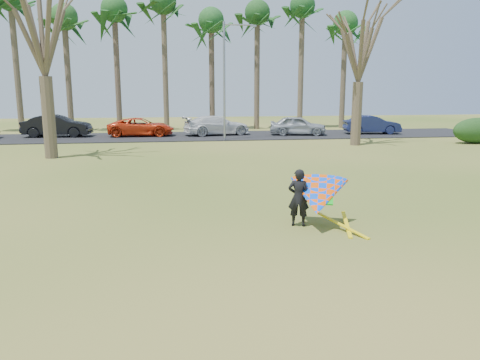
{
  "coord_description": "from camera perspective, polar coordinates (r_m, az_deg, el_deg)",
  "views": [
    {
      "loc": [
        -1.94,
        -10.53,
        3.59
      ],
      "look_at": [
        0.0,
        2.0,
        1.1
      ],
      "focal_mm": 35.0,
      "sensor_mm": 36.0,
      "label": 1
    }
  ],
  "objects": [
    {
      "name": "palm_8",
      "position": [
        43.76,
        7.62,
        20.13
      ],
      "size": [
        4.84,
        4.84,
        12.24
      ],
      "color": "brown",
      "rests_on": "ground"
    },
    {
      "name": "palm_3",
      "position": [
        42.67,
        -20.65,
        17.94
      ],
      "size": [
        4.84,
        4.84,
        10.84
      ],
      "color": "#4D3F2E",
      "rests_on": "ground"
    },
    {
      "name": "streetlight",
      "position": [
        32.8,
        -1.65,
        12.63
      ],
      "size": [
        2.28,
        0.18,
        8.0
      ],
      "color": "gray",
      "rests_on": "ground"
    },
    {
      "name": "bare_tree_right",
      "position": [
        31.07,
        14.44,
        16.27
      ],
      "size": [
        6.27,
        6.27,
        9.21
      ],
      "color": "#4B3E2D",
      "rests_on": "ground"
    },
    {
      "name": "palm_2",
      "position": [
        43.8,
        -26.2,
        19.13
      ],
      "size": [
        4.84,
        4.84,
        12.24
      ],
      "color": "#4B3F2D",
      "rests_on": "ground"
    },
    {
      "name": "palm_9",
      "position": [
        44.83,
        12.74,
        17.99
      ],
      "size": [
        4.84,
        4.84,
        10.84
      ],
      "color": "#493C2C",
      "rests_on": "ground"
    },
    {
      "name": "palm_5",
      "position": [
        42.1,
        -9.35,
        20.45
      ],
      "size": [
        4.84,
        4.84,
        12.24
      ],
      "color": "brown",
      "rests_on": "ground"
    },
    {
      "name": "kite_flyer",
      "position": [
        12.28,
        9.32,
        -1.97
      ],
      "size": [
        2.13,
        2.39,
        2.02
      ],
      "color": "black",
      "rests_on": "ground"
    },
    {
      "name": "car_5",
      "position": [
        38.62,
        15.78,
        6.51
      ],
      "size": [
        4.51,
        2.1,
        1.43
      ],
      "primitive_type": "imported",
      "rotation": [
        0.0,
        0.0,
        1.43
      ],
      "color": "#181F49",
      "rests_on": "parking_strip"
    },
    {
      "name": "parking_strip",
      "position": [
        35.76,
        -5.67,
        5.34
      ],
      "size": [
        46.0,
        7.0,
        0.06
      ],
      "primitive_type": "cube",
      "color": "black",
      "rests_on": "ground"
    },
    {
      "name": "palm_4",
      "position": [
        42.19,
        -15.08,
        19.27
      ],
      "size": [
        4.84,
        4.84,
        11.54
      ],
      "color": "#4C3B2D",
      "rests_on": "ground"
    },
    {
      "name": "car_3",
      "position": [
        36.2,
        -2.84,
        6.67
      ],
      "size": [
        5.41,
        3.08,
        1.48
      ],
      "primitive_type": "imported",
      "rotation": [
        0.0,
        0.0,
        1.78
      ],
      "color": "silver",
      "rests_on": "parking_strip"
    },
    {
      "name": "car_2",
      "position": [
        36.15,
        -11.98,
        6.35
      ],
      "size": [
        4.96,
        2.39,
        1.36
      ],
      "primitive_type": "imported",
      "rotation": [
        0.0,
        0.0,
        1.54
      ],
      "color": "red",
      "rests_on": "parking_strip"
    },
    {
      "name": "hedge_near",
      "position": [
        34.83,
        26.96,
        5.4
      ],
      "size": [
        3.4,
        1.54,
        1.7
      ],
      "primitive_type": "ellipsoid",
      "color": "#173714",
      "rests_on": "ground"
    },
    {
      "name": "palm_7",
      "position": [
        42.74,
        2.13,
        19.52
      ],
      "size": [
        4.84,
        4.84,
        11.54
      ],
      "color": "#4B3C2D",
      "rests_on": "ground"
    },
    {
      "name": "ground",
      "position": [
        11.29,
        1.56,
        -7.43
      ],
      "size": [
        100.0,
        100.0,
        0.0
      ],
      "primitive_type": "plane",
      "color": "#2D5713",
      "rests_on": "ground"
    },
    {
      "name": "car_4",
      "position": [
        36.47,
        7.07,
        6.62
      ],
      "size": [
        4.58,
        2.66,
        1.46
      ],
      "primitive_type": "imported",
      "rotation": [
        0.0,
        0.0,
        1.34
      ],
      "color": "#9BA1A8",
      "rests_on": "parking_strip"
    },
    {
      "name": "palm_6",
      "position": [
        42.09,
        -3.53,
        18.7
      ],
      "size": [
        4.84,
        4.84,
        10.84
      ],
      "color": "#4C3D2E",
      "rests_on": "ground"
    },
    {
      "name": "bare_tree_left",
      "position": [
        26.45,
        -23.09,
        17.48
      ],
      "size": [
        6.6,
        6.6,
        9.7
      ],
      "color": "#4D3F2E",
      "rests_on": "ground"
    },
    {
      "name": "car_1",
      "position": [
        37.35,
        -21.4,
        6.16
      ],
      "size": [
        4.99,
        2.04,
        1.61
      ],
      "primitive_type": "imported",
      "rotation": [
        0.0,
        0.0,
        1.5
      ],
      "color": "black",
      "rests_on": "parking_strip"
    }
  ]
}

